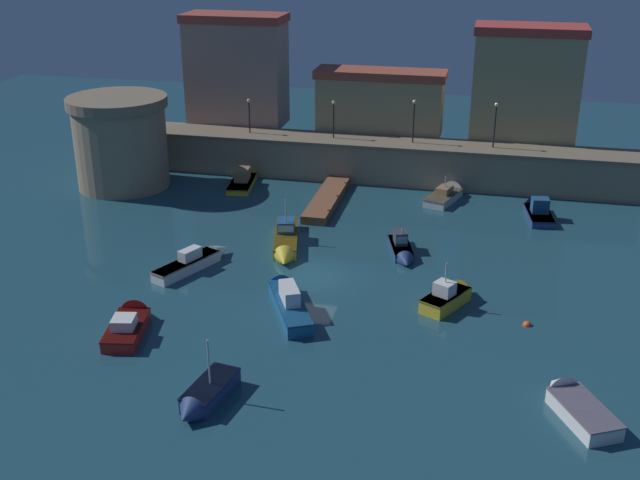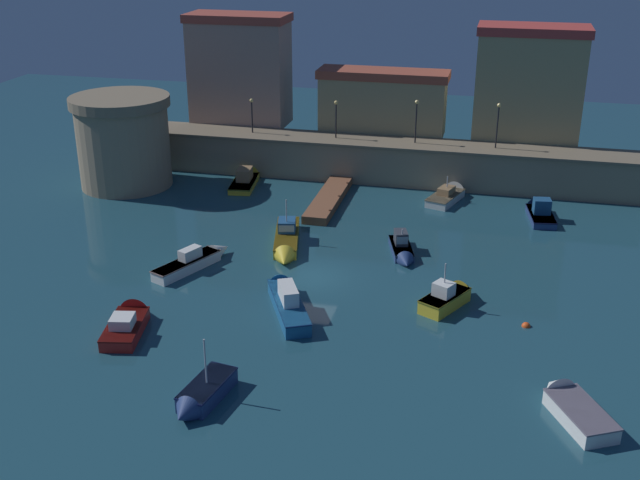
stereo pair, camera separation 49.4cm
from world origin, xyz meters
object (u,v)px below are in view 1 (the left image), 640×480
at_px(moored_boat_5, 537,210).
at_px(mooring_buoy_0, 527,325).
at_px(moored_boat_3, 575,404).
at_px(moored_boat_9, 196,261).
at_px(moored_boat_1, 130,322).
at_px(moored_boat_8, 402,250).
at_px(quay_lamp_1, 334,113).
at_px(quay_lamp_2, 414,114).
at_px(moored_boat_4, 244,178).
at_px(moored_boat_10, 286,241).
at_px(moored_boat_7, 450,295).
at_px(fortress_tower, 121,141).
at_px(moored_boat_0, 204,397).
at_px(moored_boat_2, 448,194).
at_px(quay_lamp_0, 249,110).
at_px(moored_boat_6, 287,299).
at_px(quay_lamp_3, 495,118).

xyz_separation_m(moored_boat_5, mooring_buoy_0, (-0.99, -17.29, -0.42)).
xyz_separation_m(moored_boat_3, mooring_buoy_0, (-1.90, 7.71, -0.41)).
bearing_deg(moored_boat_9, moored_boat_5, -32.54).
height_order(moored_boat_1, moored_boat_8, moored_boat_8).
bearing_deg(quay_lamp_1, moored_boat_8, -62.90).
bearing_deg(moored_boat_5, quay_lamp_2, 52.38).
bearing_deg(moored_boat_4, moored_boat_10, -158.64).
bearing_deg(moored_boat_1, moored_boat_7, -79.17).
xyz_separation_m(fortress_tower, quay_lamp_1, (16.11, 6.17, 1.72)).
bearing_deg(moored_boat_0, moored_boat_1, -122.95).
xyz_separation_m(moored_boat_0, moored_boat_2, (8.73, 30.37, -0.05)).
xyz_separation_m(quay_lamp_0, moored_boat_10, (7.29, -15.60, -4.86)).
bearing_deg(moored_boat_8, moored_boat_1, -61.23).
relative_size(moored_boat_3, moored_boat_4, 0.79).
bearing_deg(moored_boat_8, moored_boat_5, 121.37).
relative_size(moored_boat_8, moored_boat_10, 0.62).
bearing_deg(moored_boat_4, moored_boat_6, -163.70).
relative_size(moored_boat_1, moored_boat_9, 0.83).
xyz_separation_m(quay_lamp_1, moored_boat_4, (-6.83, -3.24, -5.06)).
xyz_separation_m(fortress_tower, moored_boat_6, (18.44, -17.63, -3.19)).
xyz_separation_m(moored_boat_6, moored_boat_9, (-7.03, 3.95, -0.09)).
bearing_deg(quay_lamp_1, quay_lamp_2, 0.00).
relative_size(quay_lamp_0, moored_boat_8, 0.63).
height_order(quay_lamp_0, moored_boat_3, quay_lamp_0).
xyz_separation_m(quay_lamp_0, moored_boat_6, (9.58, -23.80, -4.79)).
bearing_deg(moored_boat_1, moored_boat_5, -55.60).
distance_m(moored_boat_0, moored_boat_8, 19.81).
bearing_deg(moored_boat_9, quay_lamp_2, -5.84).
xyz_separation_m(moored_boat_3, moored_boat_7, (-6.19, 9.36, 0.12)).
bearing_deg(quay_lamp_3, moored_boat_5, -57.77).
relative_size(moored_boat_3, moored_boat_7, 1.08).
height_order(quay_lamp_3, moored_boat_8, quay_lamp_3).
height_order(quay_lamp_1, mooring_buoy_0, quay_lamp_1).
distance_m(moored_boat_6, moored_boat_10, 8.51).
height_order(fortress_tower, moored_boat_10, fortress_tower).
bearing_deg(mooring_buoy_0, moored_boat_9, 171.26).
relative_size(moored_boat_6, moored_boat_8, 1.52).
xyz_separation_m(moored_boat_6, mooring_buoy_0, (13.27, 0.83, -0.54)).
bearing_deg(quay_lamp_2, quay_lamp_1, 180.00).
distance_m(moored_boat_8, moored_boat_10, 7.74).
xyz_separation_m(quay_lamp_1, moored_boat_10, (0.04, -15.60, -4.98)).
bearing_deg(quay_lamp_0, moored_boat_9, -82.68).
bearing_deg(quay_lamp_1, moored_boat_7, -62.07).
height_order(moored_boat_2, moored_boat_5, moored_boat_2).
bearing_deg(moored_boat_4, quay_lamp_2, -84.15).
height_order(quay_lamp_0, quay_lamp_2, quay_lamp_2).
distance_m(quay_lamp_1, moored_boat_7, 24.64).
bearing_deg(moored_boat_10, moored_boat_5, 107.92).
height_order(quay_lamp_1, moored_boat_5, quay_lamp_1).
distance_m(moored_boat_0, moored_boat_1, 8.63).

